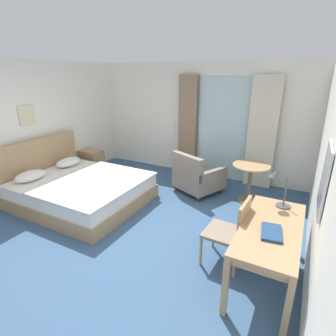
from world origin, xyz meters
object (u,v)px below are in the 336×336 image
at_px(closed_book, 271,232).
at_px(round_cafe_table, 250,175).
at_px(writing_desk, 270,233).
at_px(framed_picture, 27,115).
at_px(bed, 79,189).
at_px(armchair_by_window, 197,177).
at_px(desk_chair, 232,229).
at_px(nightstand, 92,161).
at_px(desk_lamp, 278,180).

relative_size(closed_book, round_cafe_table, 0.47).
height_order(writing_desk, framed_picture, framed_picture).
xyz_separation_m(bed, armchair_by_window, (1.77, 1.43, 0.06)).
xyz_separation_m(desk_chair, round_cafe_table, (-0.17, 1.88, 0.04)).
distance_m(nightstand, armchair_by_window, 2.66).
bearing_deg(desk_chair, armchair_by_window, 123.22).
relative_size(desk_chair, round_cafe_table, 1.25).
bearing_deg(writing_desk, round_cafe_table, 107.35).
bearing_deg(desk_lamp, round_cafe_table, 111.59).
height_order(nightstand, writing_desk, writing_desk).
height_order(round_cafe_table, framed_picture, framed_picture).
distance_m(bed, desk_lamp, 3.45).
height_order(closed_book, framed_picture, framed_picture).
xyz_separation_m(writing_desk, framed_picture, (-4.54, 0.48, 0.90)).
distance_m(bed, round_cafe_table, 3.17).
bearing_deg(nightstand, desk_chair, -23.47).
relative_size(closed_book, armchair_by_window, 0.32).
bearing_deg(framed_picture, writing_desk, -6.01).
distance_m(bed, nightstand, 1.57).
bearing_deg(round_cafe_table, nightstand, -176.67).
distance_m(bed, writing_desk, 3.45).
xyz_separation_m(writing_desk, closed_book, (0.02, -0.15, 0.10)).
relative_size(desk_chair, armchair_by_window, 0.87).
bearing_deg(armchair_by_window, bed, -141.07).
bearing_deg(framed_picture, closed_book, -7.84).
bearing_deg(round_cafe_table, framed_picture, -159.02).
bearing_deg(writing_desk, closed_book, -83.02).
relative_size(bed, desk_chair, 2.49).
bearing_deg(nightstand, armchair_by_window, 2.99).
bearing_deg(closed_book, desk_lamp, 86.78).
bearing_deg(desk_lamp, nightstand, 163.71).
distance_m(desk_chair, desk_lamp, 0.82).
bearing_deg(round_cafe_table, desk_lamp, -68.41).
bearing_deg(desk_lamp, writing_desk, -85.29).
bearing_deg(framed_picture, nightstand, 79.04).
xyz_separation_m(nightstand, desk_lamp, (4.25, -1.24, 0.79)).
height_order(nightstand, desk_lamp, desk_lamp).
distance_m(bed, desk_chair, 2.99).
xyz_separation_m(bed, nightstand, (-0.89, 1.29, 0.01)).
bearing_deg(closed_book, framed_picture, 163.73).
bearing_deg(framed_picture, armchair_by_window, 26.16).
bearing_deg(closed_book, armchair_by_window, 120.26).
distance_m(desk_chair, armchair_by_window, 2.17).
bearing_deg(bed, round_cafe_table, 28.41).
distance_m(closed_book, round_cafe_table, 2.23).
height_order(nightstand, framed_picture, framed_picture).
xyz_separation_m(desk_chair, desk_lamp, (0.40, 0.43, 0.57)).
distance_m(desk_lamp, round_cafe_table, 1.65).
bearing_deg(desk_chair, round_cafe_table, 95.28).
relative_size(bed, desk_lamp, 4.55).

